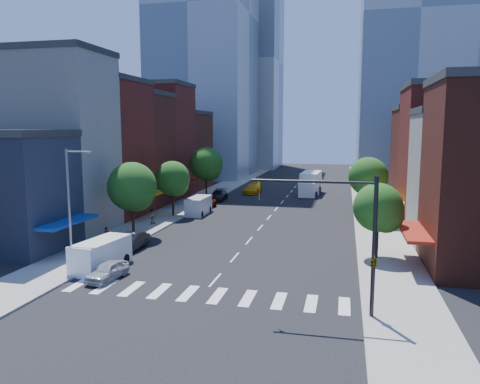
{
  "coord_description": "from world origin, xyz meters",
  "views": [
    {
      "loc": [
        8.78,
        -30.92,
        10.77
      ],
      "look_at": [
        -0.41,
        9.87,
        5.0
      ],
      "focal_mm": 35.0,
      "sensor_mm": 36.0,
      "label": 1
    }
  ],
  "objects_px": {
    "taxi": "(253,189)",
    "traffic_car_oncoming": "(315,188)",
    "box_truck": "(310,184)",
    "cargo_van_near": "(100,255)",
    "parked_car_third": "(204,204)",
    "parked_car_rear": "(218,195)",
    "traffic_car_far": "(310,186)",
    "parked_car_second": "(131,242)",
    "pedestrian_near": "(107,235)",
    "pedestrian_far": "(151,217)",
    "cargo_van_far": "(198,206)",
    "parked_car_front": "(108,271)"
  },
  "relations": [
    {
      "from": "traffic_car_far",
      "to": "taxi",
      "type": "bearing_deg",
      "value": 35.3
    },
    {
      "from": "parked_car_second",
      "to": "cargo_van_far",
      "type": "distance_m",
      "value": 17.81
    },
    {
      "from": "box_truck",
      "to": "pedestrian_near",
      "type": "bearing_deg",
      "value": -109.84
    },
    {
      "from": "parked_car_third",
      "to": "cargo_van_far",
      "type": "height_order",
      "value": "cargo_van_far"
    },
    {
      "from": "parked_car_front",
      "to": "pedestrian_near",
      "type": "relative_size",
      "value": 2.49
    },
    {
      "from": "parked_car_second",
      "to": "taxi",
      "type": "distance_m",
      "value": 37.88
    },
    {
      "from": "taxi",
      "to": "cargo_van_far",
      "type": "bearing_deg",
      "value": -96.62
    },
    {
      "from": "parked_car_second",
      "to": "cargo_van_near",
      "type": "bearing_deg",
      "value": -86.89
    },
    {
      "from": "parked_car_front",
      "to": "traffic_car_far",
      "type": "height_order",
      "value": "traffic_car_far"
    },
    {
      "from": "parked_car_second",
      "to": "box_truck",
      "type": "height_order",
      "value": "box_truck"
    },
    {
      "from": "traffic_car_oncoming",
      "to": "traffic_car_far",
      "type": "bearing_deg",
      "value": -73.41
    },
    {
      "from": "parked_car_third",
      "to": "parked_car_rear",
      "type": "distance_m",
      "value": 7.33
    },
    {
      "from": "parked_car_rear",
      "to": "parked_car_front",
      "type": "bearing_deg",
      "value": -89.56
    },
    {
      "from": "parked_car_front",
      "to": "pedestrian_near",
      "type": "height_order",
      "value": "pedestrian_near"
    },
    {
      "from": "parked_car_second",
      "to": "taxi",
      "type": "bearing_deg",
      "value": 85.79
    },
    {
      "from": "parked_car_third",
      "to": "traffic_car_oncoming",
      "type": "distance_m",
      "value": 23.56
    },
    {
      "from": "parked_car_front",
      "to": "parked_car_third",
      "type": "xyz_separation_m",
      "value": [
        -2.0,
        29.84,
        0.02
      ]
    },
    {
      "from": "parked_car_third",
      "to": "pedestrian_far",
      "type": "height_order",
      "value": "pedestrian_far"
    },
    {
      "from": "parked_car_front",
      "to": "parked_car_second",
      "type": "bearing_deg",
      "value": 110.79
    },
    {
      "from": "cargo_van_far",
      "to": "parked_car_rear",
      "type": "bearing_deg",
      "value": 92.83
    },
    {
      "from": "parked_car_rear",
      "to": "parked_car_second",
      "type": "bearing_deg",
      "value": -92.64
    },
    {
      "from": "parked_car_rear",
      "to": "traffic_car_far",
      "type": "distance_m",
      "value": 19.12
    },
    {
      "from": "parked_car_third",
      "to": "parked_car_second",
      "type": "bearing_deg",
      "value": -87.31
    },
    {
      "from": "cargo_van_far",
      "to": "traffic_car_oncoming",
      "type": "distance_m",
      "value": 26.78
    },
    {
      "from": "parked_car_rear",
      "to": "pedestrian_far",
      "type": "bearing_deg",
      "value": -100.12
    },
    {
      "from": "traffic_car_oncoming",
      "to": "pedestrian_near",
      "type": "height_order",
      "value": "pedestrian_near"
    },
    {
      "from": "taxi",
      "to": "pedestrian_far",
      "type": "height_order",
      "value": "pedestrian_far"
    },
    {
      "from": "parked_car_front",
      "to": "parked_car_rear",
      "type": "bearing_deg",
      "value": 99.71
    },
    {
      "from": "box_truck",
      "to": "pedestrian_near",
      "type": "distance_m",
      "value": 40.42
    },
    {
      "from": "parked_car_second",
      "to": "traffic_car_far",
      "type": "distance_m",
      "value": 45.46
    },
    {
      "from": "pedestrian_far",
      "to": "traffic_car_far",
      "type": "bearing_deg",
      "value": -176.12
    },
    {
      "from": "traffic_car_oncoming",
      "to": "pedestrian_near",
      "type": "xyz_separation_m",
      "value": [
        -16.42,
        -40.12,
        0.13
      ]
    },
    {
      "from": "parked_car_third",
      "to": "box_truck",
      "type": "xyz_separation_m",
      "value": [
        12.91,
        16.36,
        1.04
      ]
    },
    {
      "from": "traffic_car_oncoming",
      "to": "box_truck",
      "type": "xyz_separation_m",
      "value": [
        -0.57,
        -2.95,
        0.93
      ]
    },
    {
      "from": "cargo_van_near",
      "to": "box_truck",
      "type": "bearing_deg",
      "value": 80.65
    },
    {
      "from": "taxi",
      "to": "parked_car_rear",
      "type": "bearing_deg",
      "value": -110.69
    },
    {
      "from": "cargo_van_far",
      "to": "traffic_car_oncoming",
      "type": "xyz_separation_m",
      "value": [
        12.96,
        23.43,
        -0.29
      ]
    },
    {
      "from": "cargo_van_far",
      "to": "traffic_car_far",
      "type": "xyz_separation_m",
      "value": [
        12.0,
        25.9,
        -0.4
      ]
    },
    {
      "from": "parked_car_second",
      "to": "pedestrian_near",
      "type": "height_order",
      "value": "pedestrian_near"
    },
    {
      "from": "parked_car_third",
      "to": "taxi",
      "type": "xyz_separation_m",
      "value": [
        3.54,
        15.8,
        0.12
      ]
    },
    {
      "from": "box_truck",
      "to": "cargo_van_near",
      "type": "bearing_deg",
      "value": -102.87
    },
    {
      "from": "parked_car_third",
      "to": "pedestrian_near",
      "type": "xyz_separation_m",
      "value": [
        -2.94,
        -20.81,
        0.24
      ]
    },
    {
      "from": "parked_car_front",
      "to": "traffic_car_far",
      "type": "distance_m",
      "value": 52.69
    },
    {
      "from": "parked_car_front",
      "to": "box_truck",
      "type": "bearing_deg",
      "value": 83.34
    },
    {
      "from": "cargo_van_near",
      "to": "traffic_car_oncoming",
      "type": "xyz_separation_m",
      "value": [
        13.29,
        46.95,
        -0.34
      ]
    },
    {
      "from": "cargo_van_near",
      "to": "pedestrian_near",
      "type": "relative_size",
      "value": 3.59
    },
    {
      "from": "taxi",
      "to": "traffic_car_oncoming",
      "type": "bearing_deg",
      "value": 21.5
    },
    {
      "from": "parked_car_third",
      "to": "box_truck",
      "type": "bearing_deg",
      "value": 54.41
    },
    {
      "from": "traffic_car_far",
      "to": "box_truck",
      "type": "relative_size",
      "value": 0.43
    },
    {
      "from": "pedestrian_far",
      "to": "parked_car_third",
      "type": "bearing_deg",
      "value": -164.03
    }
  ]
}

